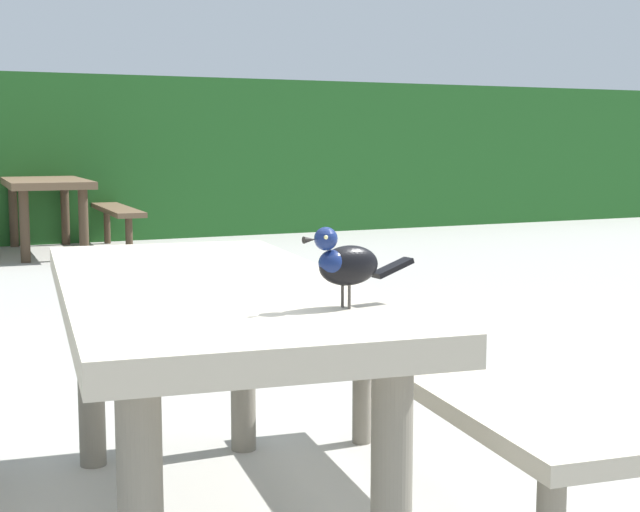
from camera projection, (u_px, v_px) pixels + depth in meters
picnic_table_foreground at (206, 344)px, 2.54m from camera, size 1.89×1.91×0.74m
bird_grackle at (345, 263)px, 2.04m from camera, size 0.29×0.09×0.18m
picnic_table_mid_left at (46, 198)px, 9.19m from camera, size 1.77×1.84×0.74m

